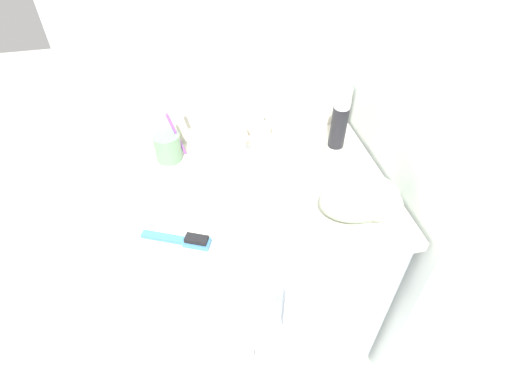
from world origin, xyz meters
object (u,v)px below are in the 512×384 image
object	(u,v)px
soap_dispenser	(262,131)
hairbrush	(186,240)
shaving_cream_can	(339,124)
hand_towel	(364,200)
toothbrush_cup	(168,147)

from	to	relation	value
soap_dispenser	hairbrush	size ratio (longest dim) A/B	0.78
soap_dispenser	hairbrush	bearing A→B (deg)	-128.20
soap_dispenser	shaving_cream_can	size ratio (longest dim) A/B	0.83
shaving_cream_can	hand_towel	xyz separation A→B (m)	(-0.04, -0.31, -0.03)
toothbrush_cup	hairbrush	bearing A→B (deg)	-87.07
toothbrush_cup	hairbrush	world-z (taller)	toothbrush_cup
toothbrush_cup	soap_dispenser	distance (m)	0.30
shaving_cream_can	soap_dispenser	bearing A→B (deg)	168.14
toothbrush_cup	soap_dispenser	xyz separation A→B (m)	(0.30, 0.00, 0.01)
toothbrush_cup	hairbrush	xyz separation A→B (m)	(0.02, -0.35, -0.04)
toothbrush_cup	hand_towel	size ratio (longest dim) A/B	0.78
toothbrush_cup	shaving_cream_can	bearing A→B (deg)	-5.00
shaving_cream_can	hand_towel	bearing A→B (deg)	-97.77
soap_dispenser	hairbrush	distance (m)	0.46
hairbrush	hand_towel	bearing A→B (deg)	24.31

